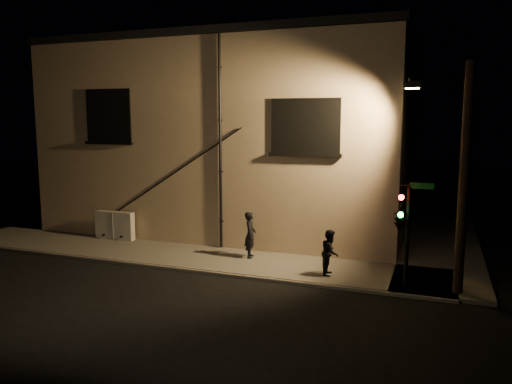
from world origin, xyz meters
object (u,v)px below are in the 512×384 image
at_px(pedestrian_b, 330,252).
at_px(traffic_signal, 401,218).
at_px(streetlamp_pole, 460,174).
at_px(utility_cabinet, 115,225).
at_px(pedestrian_a, 250,235).

bearing_deg(pedestrian_b, traffic_signal, -108.14).
bearing_deg(streetlamp_pole, utility_cabinet, 171.46).
xyz_separation_m(pedestrian_a, traffic_signal, (5.47, -1.63, 1.32)).
bearing_deg(utility_cabinet, pedestrian_a, -6.11).
relative_size(utility_cabinet, traffic_signal, 0.56).
xyz_separation_m(pedestrian_b, traffic_signal, (2.24, -0.60, 1.42)).
distance_m(traffic_signal, streetlamp_pole, 2.11).
bearing_deg(pedestrian_a, utility_cabinet, 69.37).
height_order(utility_cabinet, traffic_signal, traffic_signal).
distance_m(utility_cabinet, pedestrian_b, 9.90).
bearing_deg(pedestrian_b, pedestrian_a, 69.18).
bearing_deg(utility_cabinet, pedestrian_b, -10.05).
xyz_separation_m(traffic_signal, streetlamp_pole, (1.59, 0.29, 1.37)).
bearing_deg(pedestrian_a, pedestrian_b, -122.21).
distance_m(pedestrian_a, streetlamp_pole, 7.67).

